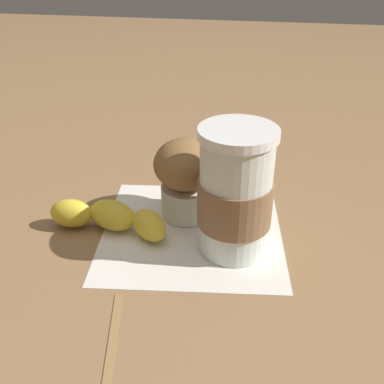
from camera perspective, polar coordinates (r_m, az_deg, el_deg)
name	(u,v)px	position (r m, az deg, el deg)	size (l,w,h in m)	color
ground_plane	(192,231)	(0.57, 0.00, -4.95)	(3.00, 3.00, 0.00)	#936D47
paper_napkin	(192,230)	(0.57, 0.00, -4.89)	(0.22, 0.22, 0.00)	white
coffee_cup	(235,194)	(0.50, 5.50, -0.31)	(0.09, 0.09, 0.15)	silver
muffin	(186,175)	(0.57, -0.71, 2.19)	(0.08, 0.08, 0.11)	white
banana	(111,217)	(0.57, -10.28, -3.19)	(0.16, 0.07, 0.04)	yellow
wooden_stirrer	(113,335)	(0.45, -10.03, -17.50)	(0.11, 0.01, 0.00)	#9E7547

